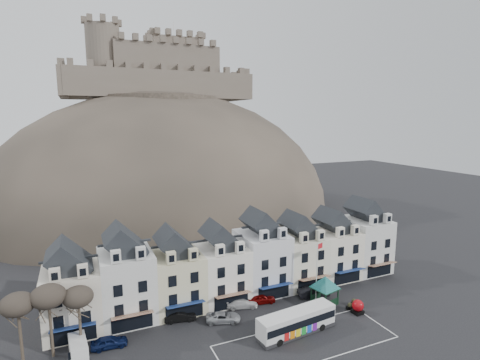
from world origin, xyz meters
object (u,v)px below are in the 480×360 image
at_px(bus, 297,321).
at_px(car_silver, 223,317).
at_px(red_buoy, 358,307).
at_px(flagpole, 317,268).
at_px(car_black, 180,316).
at_px(car_maroon, 261,298).
at_px(car_charcoal, 314,292).
at_px(car_navy, 109,342).
at_px(bus_shelter, 325,282).
at_px(white_van, 78,348).
at_px(car_white, 242,303).

height_order(bus, car_silver, bus).
bearing_deg(car_silver, red_buoy, -86.88).
distance_m(flagpole, car_silver, 15.41).
bearing_deg(red_buoy, bus, -175.97).
bearing_deg(car_black, red_buoy, -98.67).
bearing_deg(car_maroon, bus, -168.12).
distance_m(car_silver, car_charcoal, 15.14).
xyz_separation_m(flagpole, car_navy, (-29.13, 0.27, -4.44)).
bearing_deg(bus_shelter, car_maroon, 143.24).
height_order(white_van, car_maroon, white_van).
distance_m(flagpole, car_maroon, 9.40).
height_order(red_buoy, car_black, red_buoy).
bearing_deg(white_van, bus_shelter, -7.45).
xyz_separation_m(white_van, car_maroon, (24.63, 2.50, -0.22)).
bearing_deg(bus_shelter, car_charcoal, 83.48).
xyz_separation_m(car_silver, car_charcoal, (15.10, 1.08, 0.15)).
height_order(bus, flagpole, flagpole).
height_order(car_silver, car_maroon, car_maroon).
bearing_deg(car_silver, white_van, 110.28).
height_order(bus, car_black, bus).
bearing_deg(bus, car_white, 106.60).
height_order(bus_shelter, car_silver, bus_shelter).
relative_size(red_buoy, car_white, 0.43).
bearing_deg(bus, flagpole, 33.83).
height_order(car_white, car_maroon, car_maroon).
height_order(car_maroon, car_charcoal, car_charcoal).
height_order(bus_shelter, car_navy, bus_shelter).
distance_m(car_navy, car_black, 9.50).
distance_m(bus, flagpole, 10.13).
xyz_separation_m(bus, white_van, (-25.20, 6.24, -0.72)).
distance_m(car_white, car_charcoal, 11.40).
xyz_separation_m(red_buoy, car_silver, (-17.85, 5.51, -0.37)).
relative_size(car_white, car_charcoal, 0.97).
xyz_separation_m(bus_shelter, car_navy, (-29.75, 1.44, -2.55)).
bearing_deg(car_black, car_charcoal, -83.50).
distance_m(bus_shelter, car_silver, 15.63).
xyz_separation_m(white_van, car_navy, (3.35, 0.13, -0.24)).
bearing_deg(car_charcoal, red_buoy, -145.50).
bearing_deg(bus, red_buoy, -2.13).
relative_size(car_silver, car_maroon, 1.06).
xyz_separation_m(bus_shelter, car_maroon, (-8.47, 3.81, -2.54)).
relative_size(car_navy, car_maroon, 0.98).
distance_m(bus, car_white, 9.54).
xyz_separation_m(white_van, car_charcoal, (32.85, 1.08, -0.16)).
bearing_deg(flagpole, car_white, 166.48).
distance_m(car_navy, car_silver, 14.40).
bearing_deg(car_black, bus_shelter, -90.01).
xyz_separation_m(flagpole, car_white, (-10.95, 2.63, -4.48)).
bearing_deg(car_maroon, white_van, 103.93).
xyz_separation_m(bus, red_buoy, (10.40, 0.73, -0.66)).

